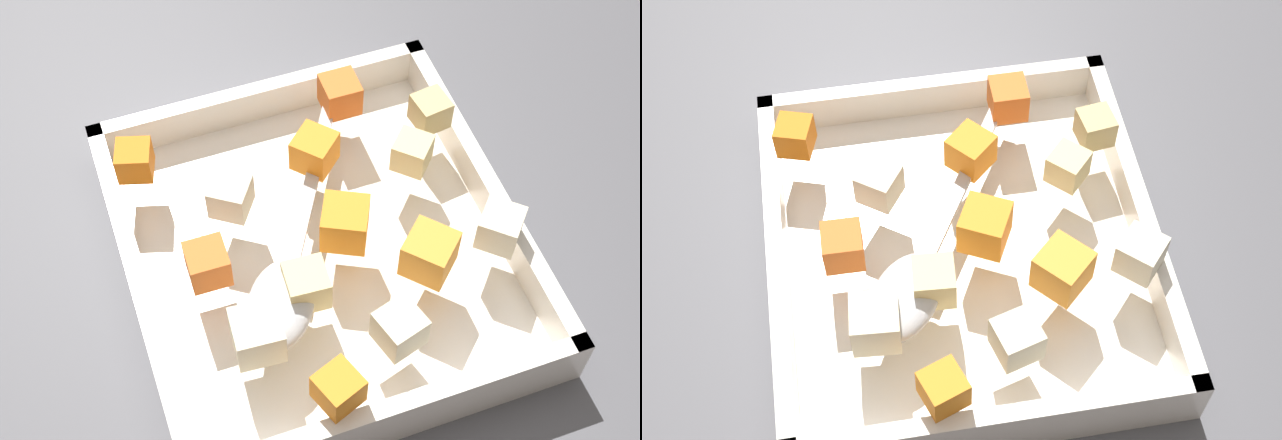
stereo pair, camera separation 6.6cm
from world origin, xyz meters
TOP-DOWN VIEW (x-y plane):
  - ground_plane at (0.00, 0.00)m, footprint 4.00×4.00m
  - baking_dish at (-0.02, 0.01)m, footprint 0.30×0.28m
  - carrot_chunk_center at (0.11, -0.02)m, footprint 0.03×0.03m
  - carrot_chunk_heap_top at (-0.12, 0.07)m, footprint 0.03×0.03m
  - carrot_chunk_heap_side at (0.04, 0.07)m, footprint 0.04×0.04m
  - carrot_chunk_under_handle at (-0.11, -0.10)m, footprint 0.03×0.03m
  - carrot_chunk_corner_ne at (-0.01, 0.03)m, footprint 0.04×0.04m
  - carrot_chunk_back_center at (-0.07, 0.03)m, footprint 0.04×0.04m
  - carrot_chunk_far_left at (-0.01, -0.07)m, footprint 0.03×0.03m
  - potato_chunk_corner_nw at (-0.08, 0.12)m, footprint 0.03×0.03m
  - potato_chunk_far_right at (0.06, -0.06)m, footprint 0.03×0.03m
  - potato_chunk_near_right at (0.08, 0.03)m, footprint 0.03×0.03m
  - potato_chunk_mid_left at (0.03, -0.01)m, footprint 0.03×0.03m
  - potato_chunk_near_left at (-0.05, 0.10)m, footprint 0.04×0.04m
  - parsnip_chunk_front_center at (0.03, 0.13)m, footprint 0.04×0.04m
  - parsnip_chunk_corner_sw at (-0.06, -0.04)m, footprint 0.04×0.04m
  - serving_spoon at (0.03, -0.03)m, footprint 0.22×0.14m

SIDE VIEW (x-z plane):
  - ground_plane at x=0.00m, z-range 0.00..0.00m
  - baking_dish at x=-0.02m, z-range -0.01..0.04m
  - serving_spoon at x=0.03m, z-range 0.05..0.07m
  - potato_chunk_corner_nw at x=-0.08m, z-range 0.05..0.07m
  - potato_chunk_near_left at x=-0.05m, z-range 0.05..0.07m
  - carrot_chunk_under_handle at x=-0.11m, z-range 0.05..0.07m
  - carrot_chunk_center at x=0.11m, z-range 0.05..0.07m
  - parsnip_chunk_corner_sw at x=-0.06m, z-range 0.05..0.07m
  - carrot_chunk_far_left at x=-0.01m, z-range 0.05..0.07m
  - carrot_chunk_heap_top at x=-0.12m, z-range 0.05..0.07m
  - parsnip_chunk_front_center at x=0.03m, z-range 0.05..0.07m
  - potato_chunk_near_right at x=0.08m, z-range 0.05..0.07m
  - potato_chunk_mid_left at x=0.03m, z-range 0.05..0.07m
  - carrot_chunk_back_center at x=-0.07m, z-range 0.05..0.07m
  - potato_chunk_far_right at x=0.06m, z-range 0.05..0.08m
  - carrot_chunk_corner_ne at x=-0.01m, z-range 0.05..0.08m
  - carrot_chunk_heap_side at x=0.04m, z-range 0.05..0.08m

